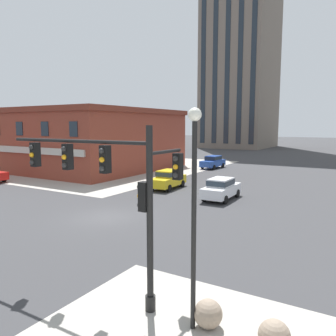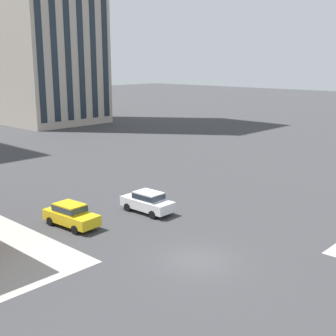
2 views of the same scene
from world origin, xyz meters
TOP-DOWN VIEW (x-y plane):
  - ground_plane at (0.00, 0.00)m, footprint 320.00×320.00m
  - car_main_northbound_far at (4.22, 8.46)m, footprint 1.96×4.43m
  - car_cross_westbound at (-1.70, 10.29)m, footprint 2.12×4.51m

SIDE VIEW (x-z plane):
  - ground_plane at x=0.00m, z-range 0.00..0.00m
  - car_main_northbound_far at x=4.22m, z-range 0.08..1.76m
  - car_cross_westbound at x=-1.70m, z-range 0.08..1.76m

